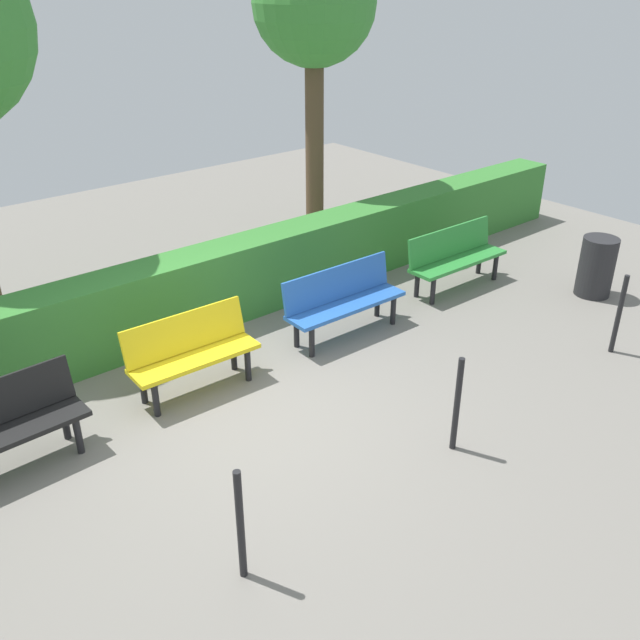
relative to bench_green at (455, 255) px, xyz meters
The scene contains 11 objects.
ground_plane 4.20m from the bench_green, 10.19° to the left, with size 17.50×17.50×0.00m, color gray.
bench_green is the anchor object (origin of this frame).
bench_blue 2.18m from the bench_green, ahead, with size 1.64×0.49×0.86m.
bench_yellow 4.28m from the bench_green, ahead, with size 1.43×0.51×0.86m.
bench_black 6.27m from the bench_green, ahead, with size 1.44×0.51×0.86m.
hedge_row 3.41m from the bench_green, 21.79° to the right, with size 13.50×0.58×1.00m, color #387F33.
tree_near 4.28m from the bench_green, 86.83° to the right, with size 1.88×1.88×4.61m.
railing_post_near 2.48m from the bench_green, 90.03° to the left, with size 0.06×0.06×1.00m, color black.
railing_post_mid 3.83m from the bench_green, 40.47° to the left, with size 0.06×0.06×1.00m, color black.
railing_post_far 5.89m from the bench_green, 24.94° to the left, with size 0.06×0.06×1.00m, color black.
trash_bin 1.95m from the bench_green, 132.05° to the left, with size 0.49×0.49×0.84m, color #262628.
Camera 1 is at (3.21, 5.02, 4.14)m, focal length 38.55 mm.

